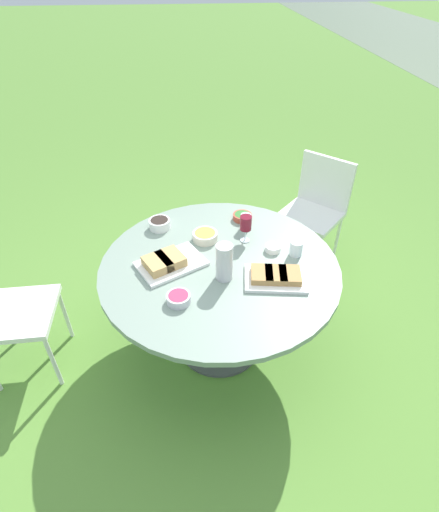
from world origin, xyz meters
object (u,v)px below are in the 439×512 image
(chair_near_left, at_px, (316,204))
(water_pitcher, at_px, (224,262))
(chair_near_right, at_px, (0,306))
(wine_glass, at_px, (246,224))
(dining_table, at_px, (220,277))

(chair_near_left, height_order, water_pitcher, water_pitcher)
(chair_near_right, xyz_separation_m, wine_glass, (-0.24, 1.47, 0.31))
(water_pitcher, xyz_separation_m, wine_glass, (-0.34, 0.17, 0.01))
(dining_table, xyz_separation_m, chair_near_left, (-0.92, 0.88, -0.09))
(dining_table, distance_m, water_pitcher, 0.24)
(chair_near_left, xyz_separation_m, chair_near_right, (0.94, -2.17, 0.00))
(chair_near_right, bearing_deg, dining_table, 91.11)
(dining_table, xyz_separation_m, water_pitcher, (0.12, 0.01, 0.21))
(chair_near_left, distance_m, wine_glass, 1.04)
(chair_near_right, xyz_separation_m, water_pitcher, (0.10, 1.30, 0.30))
(wine_glass, bearing_deg, chair_near_left, 134.94)
(chair_near_left, height_order, chair_near_right, same)
(chair_near_left, distance_m, water_pitcher, 1.39)
(chair_near_left, relative_size, water_pitcher, 4.01)
(wine_glass, bearing_deg, dining_table, -40.12)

